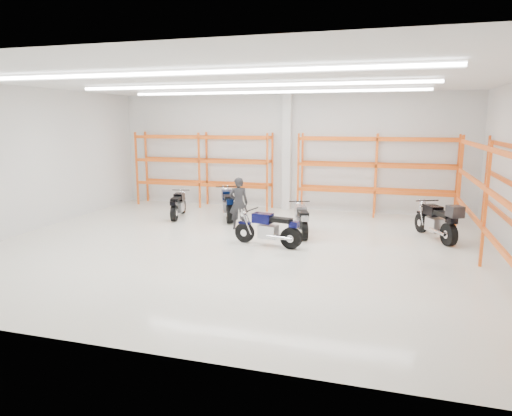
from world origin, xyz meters
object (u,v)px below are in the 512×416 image
(motorcycle_back_b, at_px, (228,205))
(structural_column, at_px, (287,152))
(motorcycle_back_a, at_px, (178,206))
(motorcycle_main, at_px, (270,230))
(motorcycle_back_c, at_px, (301,221))
(standing_man, at_px, (238,203))
(motorcycle_back_d, at_px, (438,222))

(motorcycle_back_b, relative_size, structural_column, 0.46)
(motorcycle_back_a, bearing_deg, motorcycle_main, -33.23)
(motorcycle_back_c, bearing_deg, motorcycle_back_a, 165.01)
(motorcycle_back_a, bearing_deg, standing_man, -21.17)
(motorcycle_back_c, height_order, standing_man, standing_man)
(motorcycle_main, distance_m, standing_man, 2.30)
(motorcycle_back_a, height_order, motorcycle_back_b, motorcycle_back_b)
(motorcycle_back_c, distance_m, motorcycle_back_d, 3.99)
(standing_man, bearing_deg, motorcycle_main, 112.41)
(motorcycle_back_c, bearing_deg, structural_column, 108.70)
(motorcycle_back_a, distance_m, structural_column, 4.72)
(structural_column, bearing_deg, motorcycle_back_a, -141.04)
(motorcycle_main, height_order, motorcycle_back_d, motorcycle_back_d)
(motorcycle_main, height_order, motorcycle_back_a, motorcycle_main)
(motorcycle_main, bearing_deg, structural_column, 97.89)
(motorcycle_back_b, height_order, standing_man, standing_man)
(motorcycle_back_a, height_order, motorcycle_back_d, motorcycle_back_d)
(motorcycle_main, bearing_deg, motorcycle_back_d, 23.14)
(motorcycle_back_a, xyz_separation_m, motorcycle_back_c, (4.75, -1.27, 0.01))
(motorcycle_back_a, xyz_separation_m, standing_man, (2.65, -1.03, 0.40))
(motorcycle_back_b, height_order, structural_column, structural_column)
(motorcycle_main, relative_size, standing_man, 1.20)
(motorcycle_back_b, relative_size, motorcycle_back_d, 0.96)
(motorcycle_main, xyz_separation_m, motorcycle_back_a, (-4.15, 2.72, -0.03))
(motorcycle_main, distance_m, motorcycle_back_a, 4.96)
(motorcycle_back_a, xyz_separation_m, motorcycle_back_b, (1.80, 0.29, 0.07))
(motorcycle_back_c, xyz_separation_m, motorcycle_back_d, (3.96, 0.50, 0.11))
(motorcycle_back_b, xyz_separation_m, motorcycle_back_c, (2.95, -1.56, -0.06))
(motorcycle_back_d, relative_size, structural_column, 0.48)
(motorcycle_back_d, distance_m, structural_column, 6.59)
(motorcycle_main, bearing_deg, motorcycle_back_b, 127.97)
(motorcycle_back_c, relative_size, standing_man, 1.13)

